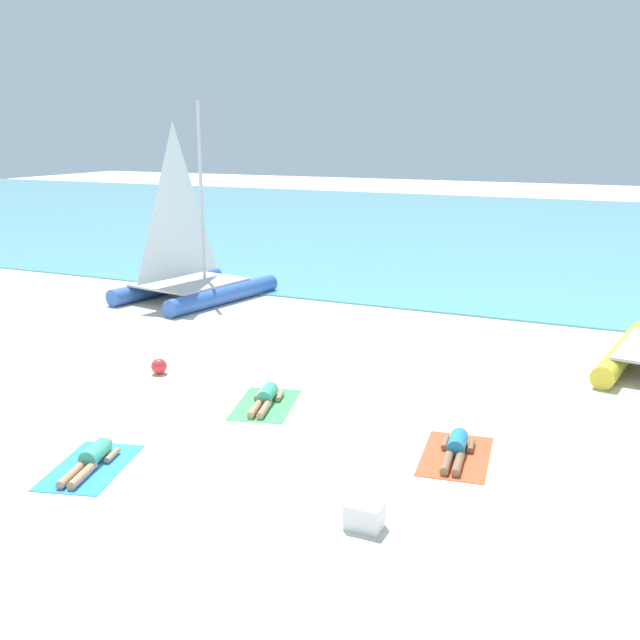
{
  "coord_description": "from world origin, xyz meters",
  "views": [
    {
      "loc": [
        6.88,
        -9.47,
        5.33
      ],
      "look_at": [
        0.0,
        5.34,
        1.2
      ],
      "focal_mm": 42.54,
      "sensor_mm": 36.0,
      "label": 1
    }
  ],
  "objects_px": {
    "sunbather_left": "(92,458)",
    "towel_right": "(456,456)",
    "beach_ball": "(159,366)",
    "cooler_box": "(364,516)",
    "sunbather_middle": "(266,397)",
    "sunbather_right": "(456,447)",
    "towel_middle": "(265,404)",
    "towel_left": "(91,467)",
    "sailboat_blue": "(191,271)"
  },
  "relations": [
    {
      "from": "towel_left",
      "to": "towel_right",
      "type": "relative_size",
      "value": 1.0
    },
    {
      "from": "towel_left",
      "to": "beach_ball",
      "type": "xyz_separation_m",
      "value": [
        -1.92,
        4.44,
        0.17
      ]
    },
    {
      "from": "sunbather_left",
      "to": "beach_ball",
      "type": "relative_size",
      "value": 4.38
    },
    {
      "from": "towel_left",
      "to": "sunbather_middle",
      "type": "height_order",
      "value": "sunbather_middle"
    },
    {
      "from": "beach_ball",
      "to": "sunbather_left",
      "type": "bearing_deg",
      "value": -66.46
    },
    {
      "from": "towel_middle",
      "to": "towel_left",
      "type": "bearing_deg",
      "value": -107.63
    },
    {
      "from": "sunbather_middle",
      "to": "cooler_box",
      "type": "bearing_deg",
      "value": -61.51
    },
    {
      "from": "beach_ball",
      "to": "cooler_box",
      "type": "relative_size",
      "value": 0.71
    },
    {
      "from": "towel_right",
      "to": "sunbather_right",
      "type": "xyz_separation_m",
      "value": [
        -0.01,
        0.07,
        0.13
      ]
    },
    {
      "from": "sunbather_left",
      "to": "towel_right",
      "type": "xyz_separation_m",
      "value": [
        5.28,
        2.85,
        -0.13
      ]
    },
    {
      "from": "sunbather_middle",
      "to": "beach_ball",
      "type": "bearing_deg",
      "value": 152.41
    },
    {
      "from": "sunbather_left",
      "to": "towel_right",
      "type": "distance_m",
      "value": 6.0
    },
    {
      "from": "sunbather_middle",
      "to": "sunbather_right",
      "type": "xyz_separation_m",
      "value": [
        4.09,
        -0.8,
        0.0
      ]
    },
    {
      "from": "sunbather_middle",
      "to": "cooler_box",
      "type": "relative_size",
      "value": 3.1
    },
    {
      "from": "sunbather_right",
      "to": "cooler_box",
      "type": "bearing_deg",
      "value": -108.39
    },
    {
      "from": "towel_middle",
      "to": "towel_right",
      "type": "distance_m",
      "value": 4.16
    },
    {
      "from": "sunbather_middle",
      "to": "towel_right",
      "type": "xyz_separation_m",
      "value": [
        4.1,
        -0.86,
        -0.13
      ]
    },
    {
      "from": "sailboat_blue",
      "to": "sunbather_right",
      "type": "xyz_separation_m",
      "value": [
        10.87,
        -8.17,
        -0.79
      ]
    },
    {
      "from": "towel_left",
      "to": "cooler_box",
      "type": "relative_size",
      "value": 3.8
    },
    {
      "from": "sailboat_blue",
      "to": "cooler_box",
      "type": "height_order",
      "value": "sailboat_blue"
    },
    {
      "from": "towel_middle",
      "to": "sunbather_right",
      "type": "distance_m",
      "value": 4.14
    },
    {
      "from": "sunbather_middle",
      "to": "sunbather_right",
      "type": "distance_m",
      "value": 4.17
    },
    {
      "from": "towel_right",
      "to": "towel_left",
      "type": "bearing_deg",
      "value": -151.02
    },
    {
      "from": "beach_ball",
      "to": "cooler_box",
      "type": "xyz_separation_m",
      "value": [
        6.66,
        -4.36,
        0.0
      ]
    },
    {
      "from": "sunbather_right",
      "to": "towel_middle",
      "type": "bearing_deg",
      "value": 161.48
    },
    {
      "from": "sailboat_blue",
      "to": "sunbather_middle",
      "type": "bearing_deg",
      "value": -37.44
    },
    {
      "from": "towel_middle",
      "to": "cooler_box",
      "type": "height_order",
      "value": "cooler_box"
    },
    {
      "from": "towel_middle",
      "to": "cooler_box",
      "type": "xyz_separation_m",
      "value": [
        3.56,
        -3.63,
        0.17
      ]
    },
    {
      "from": "sunbather_left",
      "to": "sunbather_middle",
      "type": "distance_m",
      "value": 3.9
    },
    {
      "from": "towel_right",
      "to": "cooler_box",
      "type": "relative_size",
      "value": 3.8
    },
    {
      "from": "sunbather_left",
      "to": "towel_left",
      "type": "bearing_deg",
      "value": -90.0
    },
    {
      "from": "sailboat_blue",
      "to": "sunbather_right",
      "type": "bearing_deg",
      "value": -26.96
    },
    {
      "from": "towel_left",
      "to": "sunbather_middle",
      "type": "xyz_separation_m",
      "value": [
        1.16,
        3.78,
        0.13
      ]
    },
    {
      "from": "sunbather_right",
      "to": "sunbather_middle",
      "type": "bearing_deg",
      "value": 160.65
    },
    {
      "from": "sailboat_blue",
      "to": "beach_ball",
      "type": "relative_size",
      "value": 17.53
    },
    {
      "from": "towel_left",
      "to": "sunbather_right",
      "type": "relative_size",
      "value": 1.21
    },
    {
      "from": "sailboat_blue",
      "to": "towel_left",
      "type": "relative_size",
      "value": 3.26
    },
    {
      "from": "towel_left",
      "to": "sunbather_right",
      "type": "distance_m",
      "value": 6.04
    },
    {
      "from": "towel_middle",
      "to": "beach_ball",
      "type": "height_order",
      "value": "beach_ball"
    },
    {
      "from": "sailboat_blue",
      "to": "towel_middle",
      "type": "relative_size",
      "value": 3.26
    },
    {
      "from": "sailboat_blue",
      "to": "sunbather_right",
      "type": "distance_m",
      "value": 13.61
    },
    {
      "from": "towel_middle",
      "to": "sunbather_middle",
      "type": "height_order",
      "value": "sunbather_middle"
    },
    {
      "from": "sunbather_left",
      "to": "beach_ball",
      "type": "bearing_deg",
      "value": 97.75
    },
    {
      "from": "sunbather_middle",
      "to": "towel_right",
      "type": "bearing_deg",
      "value": -27.44
    },
    {
      "from": "sunbather_left",
      "to": "sunbather_right",
      "type": "xyz_separation_m",
      "value": [
        5.27,
        2.92,
        0.0
      ]
    },
    {
      "from": "sunbather_middle",
      "to": "towel_right",
      "type": "relative_size",
      "value": 0.82
    },
    {
      "from": "sunbather_left",
      "to": "towel_right",
      "type": "height_order",
      "value": "sunbather_left"
    },
    {
      "from": "sunbather_left",
      "to": "sunbather_middle",
      "type": "height_order",
      "value": "same"
    },
    {
      "from": "sunbather_middle",
      "to": "sunbather_left",
      "type": "bearing_deg",
      "value": -123.19
    },
    {
      "from": "towel_left",
      "to": "beach_ball",
      "type": "height_order",
      "value": "beach_ball"
    }
  ]
}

